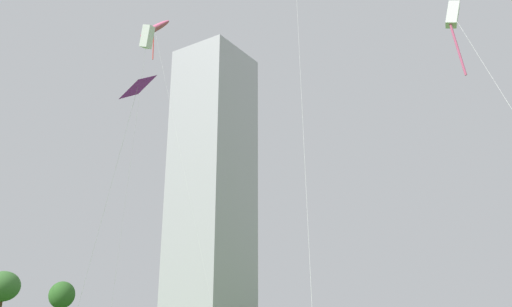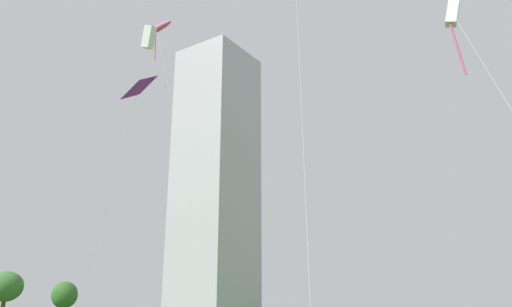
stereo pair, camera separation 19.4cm
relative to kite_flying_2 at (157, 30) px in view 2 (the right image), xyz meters
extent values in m
cylinder|color=silver|center=(21.73, -19.14, -15.40)|extent=(3.65, 11.17, 32.82)
cylinder|color=silver|center=(5.13, -1.70, -15.86)|extent=(10.31, 3.42, 31.89)
ellipsoid|color=#E5598C|center=(-0.01, 0.00, 0.08)|extent=(3.94, 0.91, 1.65)
cylinder|color=red|center=(-0.01, 0.00, -2.03)|extent=(0.45, 0.39, 3.60)
cylinder|color=silver|center=(1.46, -4.51, -19.00)|extent=(5.99, 6.00, 25.60)
cube|color=white|center=(4.45, -7.50, -6.20)|extent=(1.37, 1.22, 2.25)
cylinder|color=silver|center=(4.16, -10.95, -23.45)|extent=(9.56, 7.01, 16.71)
pyramid|color=purple|center=(8.91, -14.46, -15.07)|extent=(2.40, 2.36, 1.54)
cube|color=white|center=(28.93, -19.67, -17.51)|extent=(0.71, 0.54, 1.24)
cylinder|color=#E5598C|center=(28.93, -19.67, -19.13)|extent=(0.48, 0.44, 2.62)
ellipsoid|color=#336628|center=(-5.80, -2.96, -28.02)|extent=(2.30, 2.30, 2.39)
ellipsoid|color=#3D7033|center=(-12.31, -3.67, -27.15)|extent=(3.16, 3.16, 2.81)
cube|color=#A8A8AD|center=(-37.94, 90.90, 9.95)|extent=(22.91, 24.36, 83.52)
camera|label=1|loc=(27.88, -40.53, -30.28)|focal=35.40mm
camera|label=2|loc=(28.06, -40.46, -30.28)|focal=35.40mm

